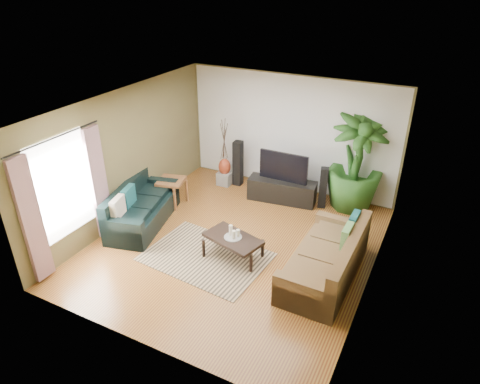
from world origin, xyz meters
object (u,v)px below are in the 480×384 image
Objects in this scene: tv_stand at (282,191)px; side_table at (172,192)px; coffee_table at (233,247)px; speaker_left at (238,163)px; potted_plant at (356,163)px; pedestal at (225,178)px; vase at (225,167)px; sofa_left at (143,205)px; speaker_right at (323,188)px; television at (283,167)px; sofa_right at (325,255)px.

tv_stand is 2.59× the size of side_table.
coffee_table is 0.94× the size of speaker_left.
coffee_table is 0.49× the size of potted_plant.
speaker_left is 3.47× the size of pedestal.
sofa_left is at bearing -105.11° from vase.
tv_stand is at bearing 174.70° from speaker_right.
sofa_left is 2.43m from pedestal.
pedestal is (0.63, 2.33, -0.27)m from sofa_left.
potted_plant is at bearing 9.47° from tv_stand.
speaker_left is at bearing 167.71° from television.
speaker_left is 2.78m from potted_plant.
side_table is at bearing -170.57° from speaker_right.
coffee_table is 2.39m from tv_stand.
potted_plant is at bearing -175.15° from sofa_right.
coffee_table is at bearing -124.17° from speaker_right.
pedestal is (-0.28, -0.15, -0.39)m from speaker_left.
vase is at bearing 167.22° from tv_stand.
side_table is at bearing -155.12° from potted_plant.
sofa_left reaches higher than tv_stand.
television reaches higher than pedestal.
speaker_right is 3.34m from side_table.
sofa_right is 5.39× the size of vase.
sofa_left is 1.78× the size of speaker_left.
television is (0.00, 0.02, 0.58)m from tv_stand.
sofa_left is 2.65m from speaker_left.
pedestal is at bearing 175.45° from television.
tv_stand is 0.93m from speaker_right.
side_table is at bearing -103.11° from sofa_right.
tv_stand is 3.72× the size of vase.
television reaches higher than tv_stand.
sofa_right is at bearing -85.91° from potted_plant.
speaker_left is at bearing -34.08° from sofa_left.
vase is at bearing -28.98° from sofa_left.
potted_plant is at bearing 5.73° from pedestal.
tv_stand is 1.57m from vase.
speaker_right is at bearing 2.19° from tv_stand.
tv_stand is at bearing -163.03° from potted_plant.
potted_plant is (1.45, 2.83, 0.85)m from coffee_table.
speaker_right is (0.88, 2.54, 0.25)m from coffee_table.
sofa_right is 3.95m from pedestal.
sofa_left is 1.77× the size of television.
pedestal is 0.31m from vase.
tv_stand is at bearing -141.93° from sofa_right.
sofa_left is 0.89× the size of sofa_right.
coffee_table is 2.99m from vase.
coffee_table is 0.68× the size of tv_stand.
vase reaches higher than pedestal.
speaker_left is at bearing 159.35° from tv_stand.
sofa_left reaches higher than vase.
sofa_left reaches higher than coffee_table.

